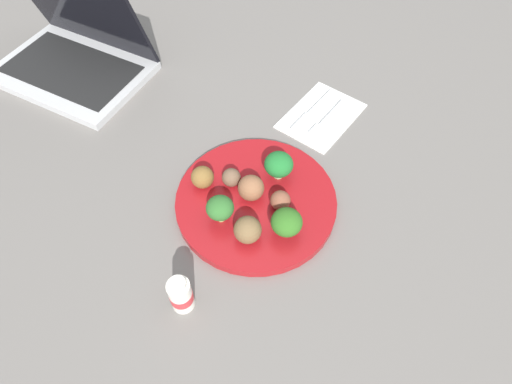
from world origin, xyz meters
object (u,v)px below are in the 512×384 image
Objects in this scene: meatball_back_right at (233,176)px; meatball_back_left at (253,186)px; plate at (256,201)px; napkin at (321,116)px; broccoli_floret_mid_left at (220,208)px; knife at (312,112)px; meatball_front_right at (202,177)px; meatball_near_rim at (280,200)px; laptop at (75,54)px; yogurt_bottle at (181,295)px; broccoli_floret_front_left at (279,165)px; fork at (327,120)px; meatball_mid_left at (248,230)px; broccoli_floret_back_right at (287,222)px.

meatball_back_right is 0.04m from meatball_back_left.
napkin is at bearing -173.43° from plate.
broccoli_floret_mid_left reaches higher than meatball_back_left.
meatball_back_right is at bearing -1.87° from knife.
meatball_front_right is 0.09m from meatball_back_left.
meatball_near_rim is (-0.05, 0.13, -0.00)m from meatball_front_right.
yogurt_bottle is at bearing 65.45° from laptop.
meatball_back_left is 0.25m from knife.
knife is (-0.23, -0.09, -0.03)m from meatball_near_rim.
napkin is at bearing -173.13° from yogurt_bottle.
broccoli_floret_front_left reaches higher than meatball_front_right.
plate is 2.33× the size of fork.
napkin is 0.02m from fork.
napkin is at bearing -163.55° from meatball_near_rim.
plate is at bearing -172.76° from yogurt_bottle.
napkin is (-0.29, 0.06, -0.03)m from meatball_front_right.
plate is 6.17× the size of meatball_mid_left.
meatball_front_right is 0.45m from laptop.
broccoli_floret_front_left is 1.32× the size of meatball_front_right.
meatball_mid_left is 0.33m from knife.
meatball_mid_left is at bearing 28.19° from plate.
knife is at bearing -159.11° from meatball_near_rim.
meatball_front_right is 0.13m from meatball_mid_left.
yogurt_bottle reaches higher than napkin.
meatball_front_right is (-0.04, -0.07, -0.01)m from broccoli_floret_mid_left.
fork is (-0.24, -0.00, -0.03)m from meatball_back_left.
meatball_mid_left is 0.33m from napkin.
yogurt_bottle is at bearing 18.22° from broccoli_floret_mid_left.
plate is 5.39× the size of broccoli_floret_mid_left.
plate is 0.25m from knife.
broccoli_floret_mid_left is at bearing 77.49° from laptop.
broccoli_floret_front_left reaches higher than broccoli_floret_back_right.
broccoli_floret_front_left is 1.17× the size of meatball_back_left.
broccoli_floret_back_right is 0.62m from laptop.
meatball_front_right is at bearing -44.30° from broccoli_floret_front_left.
fork is at bearing -161.35° from broccoli_floret_back_right.
broccoli_floret_mid_left is (0.07, -0.02, 0.04)m from plate.
laptop is (-0.08, -0.44, 0.00)m from meatball_front_right.
broccoli_floret_mid_left is 0.13m from broccoli_floret_front_left.
meatball_near_rim is 0.05m from meatball_back_left.
fork is 0.46m from yogurt_bottle.
meatball_mid_left is 0.14m from yogurt_bottle.
meatball_mid_left reaches higher than plate.
plate is 1.65× the size of napkin.
laptop is at bearing -101.27° from meatball_mid_left.
broccoli_floret_back_right is at bearing 83.61° from laptop.
broccoli_floret_front_left is at bearing 135.70° from meatball_front_right.
broccoli_floret_mid_left is 0.06m from meatball_mid_left.
fork is at bearing -171.39° from meatball_mid_left.
plate reaches higher than napkin.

